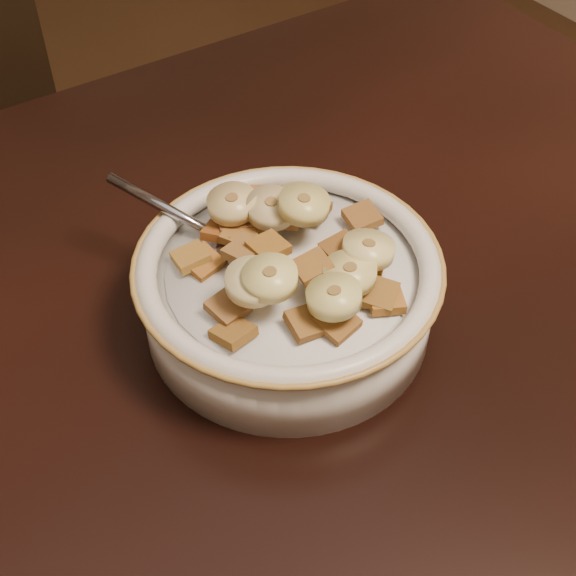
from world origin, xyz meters
TOP-DOWN VIEW (x-y plane):
  - cereal_bowl at (0.28, 0.11)m, footprint 0.18×0.18m
  - milk at (0.28, 0.11)m, footprint 0.15×0.15m
  - spoon at (0.26, 0.14)m, footprint 0.05×0.05m
  - cereal_square_0 at (0.28, 0.14)m, footprint 0.02×0.02m
  - cereal_square_1 at (0.29, 0.07)m, footprint 0.03×0.03m
  - cereal_square_2 at (0.22, 0.08)m, footprint 0.02×0.02m
  - cereal_square_3 at (0.26, 0.14)m, footprint 0.03×0.03m
  - cereal_square_4 at (0.23, 0.15)m, footprint 0.02×0.02m
  - cereal_square_5 at (0.32, 0.14)m, footprint 0.03×0.03m
  - cereal_square_6 at (0.30, 0.08)m, footprint 0.03×0.03m
  - cereal_square_7 at (0.29, 0.15)m, footprint 0.02×0.02m
  - cereal_square_8 at (0.24, 0.14)m, footprint 0.02×0.02m
  - cereal_square_9 at (0.26, 0.16)m, footprint 0.03×0.03m
  - cereal_square_10 at (0.30, 0.17)m, footprint 0.03×0.03m
  - cereal_square_11 at (0.32, 0.08)m, footprint 0.03×0.03m
  - cereal_square_12 at (0.29, 0.14)m, footprint 0.03×0.03m
  - cereal_square_13 at (0.31, 0.06)m, footprint 0.03×0.03m
  - cereal_square_14 at (0.31, 0.15)m, footprint 0.02×0.02m
  - cereal_square_15 at (0.28, 0.09)m, footprint 0.02×0.02m
  - cereal_square_16 at (0.26, 0.07)m, footprint 0.02×0.02m
  - cereal_square_17 at (0.27, 0.06)m, footprint 0.02×0.02m
  - cereal_square_18 at (0.28, 0.07)m, footprint 0.02×0.02m
  - cereal_square_19 at (0.31, 0.06)m, footprint 0.03×0.03m
  - cereal_square_20 at (0.27, 0.16)m, footprint 0.03×0.03m
  - cereal_square_21 at (0.26, 0.12)m, footprint 0.02×0.02m
  - cereal_square_22 at (0.23, 0.10)m, footprint 0.02×0.02m
  - cereal_square_23 at (0.26, 0.12)m, footprint 0.02×0.03m
  - cereal_square_24 at (0.30, 0.09)m, footprint 0.02×0.02m
  - cereal_square_25 at (0.34, 0.12)m, footprint 0.02×0.02m
  - cereal_square_26 at (0.27, 0.16)m, footprint 0.03×0.03m
  - cereal_square_27 at (0.27, 0.12)m, footprint 0.02×0.02m
  - banana_slice_0 at (0.29, 0.07)m, footprint 0.03×0.03m
  - banana_slice_1 at (0.31, 0.08)m, footprint 0.04×0.04m
  - banana_slice_2 at (0.25, 0.09)m, footprint 0.04×0.04m
  - banana_slice_3 at (0.30, 0.14)m, footprint 0.04×0.04m
  - banana_slice_4 at (0.24, 0.09)m, footprint 0.03×0.03m
  - banana_slice_5 at (0.27, 0.16)m, footprint 0.03×0.03m
  - banana_slice_6 at (0.29, 0.14)m, footprint 0.03×0.03m
  - banana_slice_7 at (0.28, 0.06)m, footprint 0.04×0.04m
  - banana_slice_8 at (0.30, 0.13)m, footprint 0.04×0.04m

SIDE VIEW (x-z plane):
  - cereal_bowl at x=0.28m, z-range 0.75..0.79m
  - milk at x=0.28m, z-range 0.79..0.79m
  - spoon at x=0.26m, z-range 0.79..0.80m
  - cereal_square_2 at x=0.22m, z-range 0.79..0.80m
  - cereal_square_8 at x=0.24m, z-range 0.79..0.80m
  - cereal_square_13 at x=0.31m, z-range 0.80..0.80m
  - cereal_square_10 at x=0.30m, z-range 0.79..0.81m
  - cereal_square_17 at x=0.27m, z-range 0.79..0.81m
  - cereal_square_4 at x=0.23m, z-range 0.79..0.81m
  - cereal_square_16 at x=0.26m, z-range 0.79..0.81m
  - cereal_square_14 at x=0.31m, z-range 0.79..0.81m
  - cereal_square_11 at x=0.32m, z-range 0.80..0.80m
  - cereal_square_1 at x=0.29m, z-range 0.80..0.81m
  - cereal_square_22 at x=0.23m, z-range 0.80..0.81m
  - cereal_square_7 at x=0.29m, z-range 0.80..0.81m
  - cereal_square_25 at x=0.34m, z-range 0.80..0.81m
  - cereal_square_20 at x=0.27m, z-range 0.80..0.81m
  - cereal_square_19 at x=0.31m, z-range 0.80..0.81m
  - cereal_square_5 at x=0.32m, z-range 0.80..0.81m
  - cereal_square_9 at x=0.26m, z-range 0.80..0.81m
  - cereal_square_26 at x=0.27m, z-range 0.80..0.81m
  - cereal_square_6 at x=0.30m, z-range 0.80..0.81m
  - cereal_square_3 at x=0.26m, z-range 0.80..0.81m
  - cereal_square_12 at x=0.29m, z-range 0.80..0.81m
  - cereal_square_18 at x=0.28m, z-range 0.80..0.81m
  - cereal_square_0 at x=0.28m, z-range 0.80..0.81m
  - cereal_square_21 at x=0.26m, z-range 0.80..0.81m
  - cereal_square_24 at x=0.30m, z-range 0.81..0.82m
  - cereal_square_23 at x=0.26m, z-range 0.81..0.82m
  - cereal_square_15 at x=0.28m, z-range 0.81..0.82m
  - banana_slice_0 at x=0.29m, z-range 0.81..0.82m
  - banana_slice_3 at x=0.30m, z-range 0.81..0.82m
  - banana_slice_7 at x=0.28m, z-range 0.81..0.82m
  - banana_slice_1 at x=0.31m, z-range 0.81..0.82m
  - cereal_square_27 at x=0.27m, z-range 0.81..0.82m
  - banana_slice_6 at x=0.29m, z-range 0.81..0.82m
  - banana_slice_5 at x=0.27m, z-range 0.81..0.82m
  - banana_slice_4 at x=0.24m, z-range 0.81..0.83m
  - banana_slice_2 at x=0.25m, z-range 0.82..0.83m
  - banana_slice_8 at x=0.30m, z-range 0.82..0.83m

